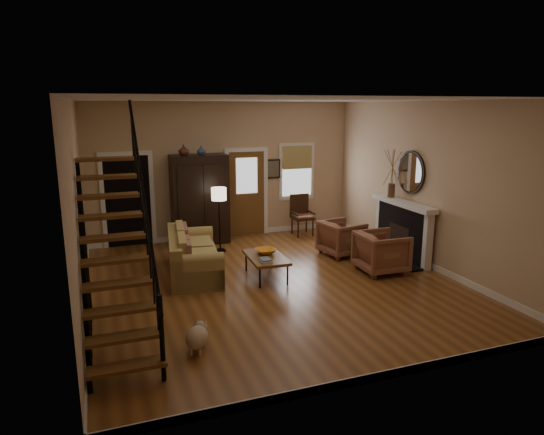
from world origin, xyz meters
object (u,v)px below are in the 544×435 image
object	(u,v)px
armoire	(200,199)
side_chair	(303,215)
sofa	(194,254)
armchair_left	(381,252)
coffee_table	(266,267)
armchair_right	(342,238)
floor_lamp	(219,220)

from	to	relation	value
armoire	side_chair	world-z (taller)	armoire
armoire	sofa	bearing A→B (deg)	-105.37
sofa	side_chair	size ratio (longest dim) A/B	2.10
armchair_left	coffee_table	bearing A→B (deg)	79.76
armchair_right	side_chair	bearing A→B (deg)	-5.25
armchair_right	floor_lamp	size ratio (longest dim) A/B	0.58
sofa	armchair_left	size ratio (longest dim) A/B	2.41
sofa	armchair_right	world-z (taller)	sofa
armchair_left	armoire	bearing A→B (deg)	42.84
coffee_table	floor_lamp	xyz separation A→B (m)	(-0.40, 1.98, 0.51)
coffee_table	sofa	bearing A→B (deg)	151.54
armoire	armchair_left	xyz separation A→B (m)	(2.89, -3.29, -0.65)
armoire	sofa	size ratio (longest dim) A/B	0.98
armchair_right	side_chair	xyz separation A→B (m)	(-0.14, 1.81, 0.13)
side_chair	armoire	bearing A→B (deg)	175.52
armchair_left	side_chair	bearing A→B (deg)	7.78
armchair_right	coffee_table	bearing A→B (deg)	101.84
armoire	armchair_left	distance (m)	4.42
sofa	coffee_table	xyz separation A→B (m)	(1.24, -0.67, -0.18)
coffee_table	armchair_right	xyz separation A→B (m)	(2.04, 0.81, 0.17)
armoire	floor_lamp	xyz separation A→B (m)	(0.25, -0.84, -0.33)
coffee_table	armchair_right	size ratio (longest dim) A/B	1.34
sofa	side_chair	distance (m)	3.70
side_chair	coffee_table	bearing A→B (deg)	-125.91
armoire	armchair_left	world-z (taller)	armoire
sofa	armchair_right	bearing A→B (deg)	9.68
sofa	side_chair	xyz separation A→B (m)	(3.14, 1.95, 0.11)
armchair_left	side_chair	size ratio (longest dim) A/B	0.87
armoire	floor_lamp	bearing A→B (deg)	-73.21
coffee_table	armchair_left	bearing A→B (deg)	-11.79
coffee_table	side_chair	bearing A→B (deg)	54.09
floor_lamp	side_chair	bearing A→B (deg)	15.64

